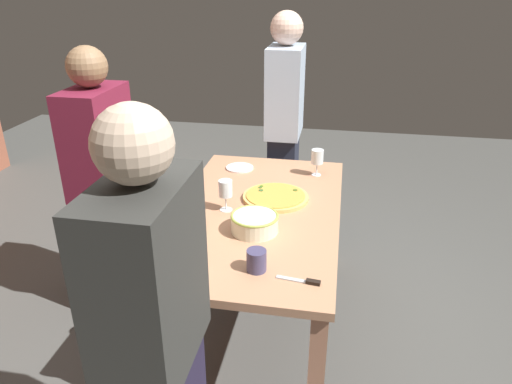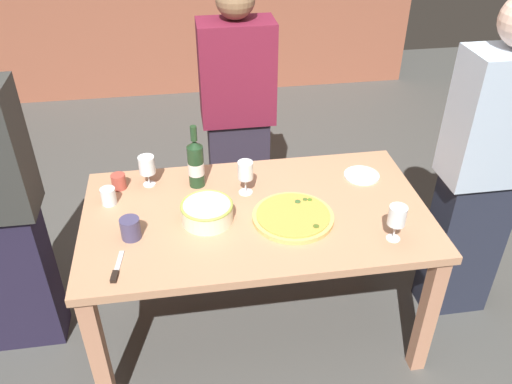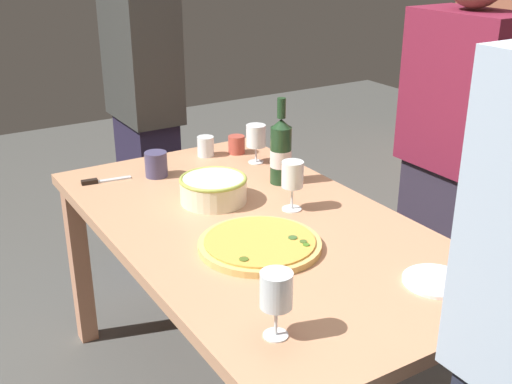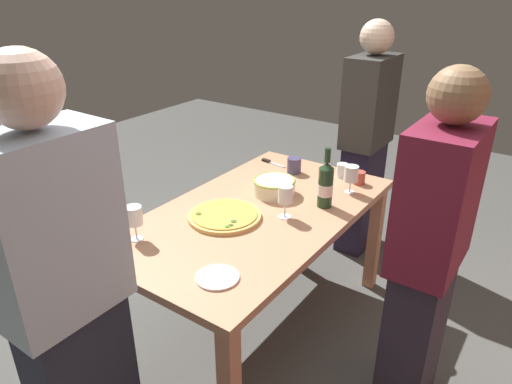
% 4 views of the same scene
% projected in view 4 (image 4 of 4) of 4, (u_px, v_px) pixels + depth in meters
% --- Properties ---
extents(ground_plane, '(8.00, 8.00, 0.00)m').
position_uv_depth(ground_plane, '(256.00, 323.00, 2.74)').
color(ground_plane, '#4D4D4A').
extents(dining_table, '(1.60, 0.90, 0.75)m').
position_uv_depth(dining_table, '(256.00, 226.00, 2.47)').
color(dining_table, tan).
rests_on(dining_table, ground).
extents(pizza, '(0.37, 0.37, 0.03)m').
position_uv_depth(pizza, '(225.00, 216.00, 2.35)').
color(pizza, '#E2B563').
rests_on(pizza, dining_table).
extents(serving_bowl, '(0.24, 0.24, 0.09)m').
position_uv_depth(serving_bowl, '(274.00, 186.00, 2.59)').
color(serving_bowl, '#E9E7C6').
rests_on(serving_bowl, dining_table).
extents(wine_bottle, '(0.08, 0.08, 0.33)m').
position_uv_depth(wine_bottle, '(326.00, 184.00, 2.43)').
color(wine_bottle, '#1E3B20').
rests_on(wine_bottle, dining_table).
extents(wine_glass_near_pizza, '(0.08, 0.08, 0.17)m').
position_uv_depth(wine_glass_near_pizza, '(134.00, 217.00, 2.12)').
color(wine_glass_near_pizza, white).
rests_on(wine_glass_near_pizza, dining_table).
extents(wine_glass_by_bottle, '(0.07, 0.07, 0.17)m').
position_uv_depth(wine_glass_by_bottle, '(285.00, 195.00, 2.31)').
color(wine_glass_by_bottle, white).
rests_on(wine_glass_by_bottle, dining_table).
extents(wine_glass_far_left, '(0.08, 0.08, 0.16)m').
position_uv_depth(wine_glass_far_left, '(351.00, 175.00, 2.59)').
color(wine_glass_far_left, white).
rests_on(wine_glass_far_left, dining_table).
extents(cup_amber, '(0.07, 0.07, 0.08)m').
position_uv_depth(cup_amber, '(342.00, 170.00, 2.83)').
color(cup_amber, white).
rests_on(cup_amber, dining_table).
extents(cup_ceramic, '(0.09, 0.09, 0.10)m').
position_uv_depth(cup_ceramic, '(294.00, 165.00, 2.88)').
color(cup_ceramic, '#444064').
rests_on(cup_ceramic, dining_table).
extents(cup_spare, '(0.07, 0.07, 0.08)m').
position_uv_depth(cup_spare, '(359.00, 178.00, 2.73)').
color(cup_spare, '#AE483B').
rests_on(cup_spare, dining_table).
extents(side_plate, '(0.18, 0.18, 0.01)m').
position_uv_depth(side_plate, '(217.00, 277.00, 1.88)').
color(side_plate, white).
rests_on(side_plate, dining_table).
extents(pizza_knife, '(0.05, 0.19, 0.02)m').
position_uv_depth(pizza_knife, '(270.00, 162.00, 3.05)').
color(pizza_knife, silver).
rests_on(pizza_knife, dining_table).
extents(person_host, '(0.43, 0.24, 1.59)m').
position_uv_depth(person_host, '(428.00, 259.00, 1.92)').
color(person_host, '#2D2635').
rests_on(person_host, ground).
extents(person_guest_left, '(0.42, 0.24, 1.63)m').
position_uv_depth(person_guest_left, '(366.00, 142.00, 3.22)').
color(person_guest_left, '#231D35').
rests_on(person_guest_left, ground).
extents(person_guest_right, '(0.40, 0.24, 1.70)m').
position_uv_depth(person_guest_right, '(67.00, 301.00, 1.57)').
color(person_guest_right, '#242838').
rests_on(person_guest_right, ground).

